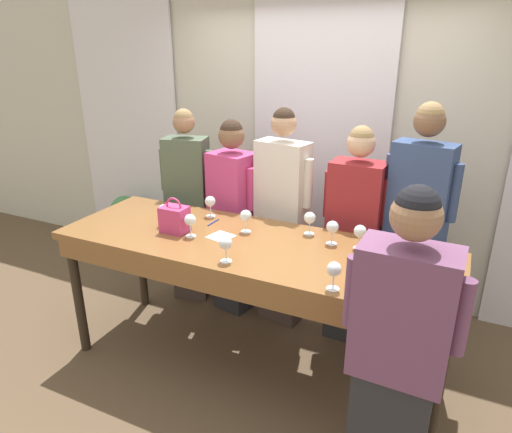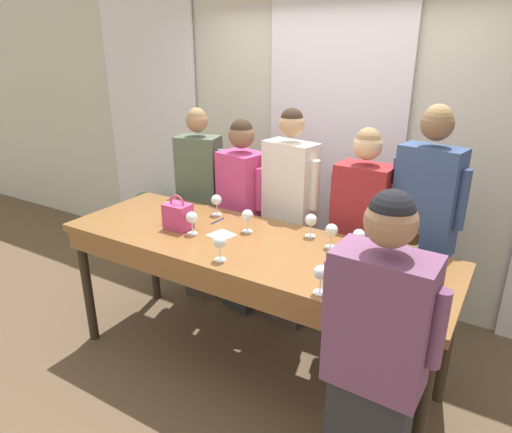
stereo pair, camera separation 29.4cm
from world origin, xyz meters
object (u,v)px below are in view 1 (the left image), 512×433
at_px(wine_bottle, 412,238).
at_px(wine_glass_front_right, 310,218).
at_px(wine_glass_back_right, 210,202).
at_px(guest_cream_sweater, 282,218).
at_px(wine_glass_front_left, 246,216).
at_px(potted_plant, 126,224).
at_px(host_pouring, 397,358).
at_px(wine_glass_center_left, 384,277).
at_px(guest_pink_top, 233,217).
at_px(wine_glass_center_mid, 190,221).
at_px(guest_navy_coat, 415,232).
at_px(guest_striped_shirt, 353,237).
at_px(wine_glass_by_bottle, 360,232).
at_px(handbag, 175,219).
at_px(wine_glass_front_mid, 332,228).
at_px(wine_glass_back_left, 164,211).
at_px(wine_glass_near_host, 334,270).
at_px(tasting_bar, 249,257).
at_px(wine_glass_center_right, 226,244).
at_px(wine_glass_back_mid, 437,285).
at_px(guest_olive_jacket, 188,206).

distance_m(wine_bottle, wine_glass_front_right, 0.67).
height_order(wine_glass_back_right, guest_cream_sweater, guest_cream_sweater).
relative_size(wine_glass_front_left, potted_plant, 0.23).
bearing_deg(guest_cream_sweater, host_pouring, -49.80).
xyz_separation_m(wine_glass_center_left, guest_pink_top, (-1.40, 0.99, -0.25)).
bearing_deg(wine_glass_center_mid, guest_navy_coat, 29.08).
bearing_deg(guest_striped_shirt, wine_glass_by_bottle, -73.27).
height_order(wine_bottle, handbag, wine_bottle).
xyz_separation_m(wine_bottle, wine_glass_front_mid, (-0.48, -0.05, -0.00)).
distance_m(wine_glass_by_bottle, guest_striped_shirt, 0.54).
bearing_deg(wine_glass_back_left, wine_glass_center_mid, -16.65).
relative_size(wine_glass_front_mid, wine_glass_by_bottle, 1.00).
distance_m(wine_glass_center_mid, wine_glass_near_host, 1.10).
distance_m(wine_glass_by_bottle, guest_pink_top, 1.26).
relative_size(tasting_bar, wine_glass_center_right, 16.60).
xyz_separation_m(handbag, wine_glass_back_mid, (1.71, -0.24, 0.02)).
bearing_deg(wine_bottle, wine_glass_back_mid, -70.86).
bearing_deg(wine_glass_by_bottle, tasting_bar, -160.59).
bearing_deg(wine_glass_front_right, wine_glass_back_left, -163.18).
height_order(wine_bottle, wine_glass_back_left, wine_bottle).
bearing_deg(wine_glass_center_mid, guest_pink_top, 96.20).
xyz_separation_m(wine_glass_near_host, guest_pink_top, (-1.15, 1.03, -0.25)).
relative_size(wine_bottle, host_pouring, 0.19).
height_order(wine_bottle, guest_olive_jacket, guest_olive_jacket).
xyz_separation_m(guest_olive_jacket, guest_striped_shirt, (1.45, -0.00, -0.02)).
distance_m(wine_glass_front_right, guest_navy_coat, 0.76).
relative_size(wine_glass_by_bottle, guest_cream_sweater, 0.09).
distance_m(wine_glass_center_right, guest_navy_coat, 1.38).
bearing_deg(wine_glass_front_mid, guest_pink_top, 154.41).
height_order(wine_glass_front_left, guest_olive_jacket, guest_olive_jacket).
height_order(wine_glass_front_right, guest_cream_sweater, guest_cream_sweater).
bearing_deg(wine_glass_center_right, wine_glass_back_right, 127.39).
bearing_deg(wine_glass_center_left, wine_glass_by_bottle, 114.88).
bearing_deg(wine_glass_near_host, wine_glass_front_right, 118.76).
distance_m(wine_bottle, wine_glass_center_mid, 1.42).
bearing_deg(wine_bottle, wine_glass_front_right, 176.12).
xyz_separation_m(tasting_bar, guest_navy_coat, (0.95, 0.70, 0.08)).
distance_m(wine_glass_back_right, guest_navy_coat, 1.48).
bearing_deg(wine_glass_near_host, host_pouring, -35.31).
bearing_deg(wine_bottle, guest_olive_jacket, 167.53).
height_order(wine_glass_front_mid, wine_glass_center_right, same).
distance_m(wine_glass_front_right, wine_glass_back_left, 1.03).
bearing_deg(wine_glass_center_mid, wine_glass_front_left, 37.41).
bearing_deg(guest_olive_jacket, wine_glass_center_right, -47.02).
bearing_deg(wine_glass_front_left, wine_glass_front_right, 20.14).
xyz_separation_m(wine_glass_front_right, guest_olive_jacket, (-1.23, 0.37, -0.22)).
distance_m(tasting_bar, wine_glass_front_mid, 0.58).
height_order(tasting_bar, guest_cream_sweater, guest_cream_sweater).
bearing_deg(wine_glass_center_left, guest_olive_jacket, 151.55).
bearing_deg(wine_glass_back_mid, wine_glass_near_host, -172.85).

